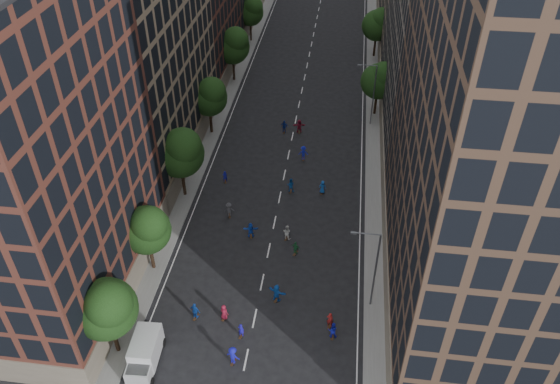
# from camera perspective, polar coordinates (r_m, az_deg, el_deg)

# --- Properties ---
(ground) EXTENTS (240.00, 240.00, 0.00)m
(ground) POSITION_cam_1_polar(r_m,az_deg,el_deg) (74.91, 1.26, 5.64)
(ground) COLOR black
(ground) RESTS_ON ground
(sidewalk_left) EXTENTS (4.00, 105.00, 0.15)m
(sidewalk_left) POSITION_cam_1_polar(r_m,az_deg,el_deg) (83.08, -6.50, 9.00)
(sidewalk_left) COLOR slate
(sidewalk_left) RESTS_ON ground
(sidewalk_right) EXTENTS (4.00, 105.00, 0.15)m
(sidewalk_right) POSITION_cam_1_polar(r_m,az_deg,el_deg) (81.18, 10.39, 7.84)
(sidewalk_right) COLOR slate
(sidewalk_right) RESTS_ON ground
(bldg_left_a) EXTENTS (14.00, 22.00, 30.00)m
(bldg_left_a) POSITION_cam_1_polar(r_m,az_deg,el_deg) (49.34, -25.15, 3.29)
(bldg_left_a) COLOR #552A20
(bldg_left_a) RESTS_ON ground
(bldg_left_b) EXTENTS (14.00, 26.00, 34.00)m
(bldg_left_b) POSITION_cam_1_polar(r_m,az_deg,el_deg) (67.32, -16.05, 16.53)
(bldg_left_b) COLOR #907A5E
(bldg_left_b) RESTS_ON ground
(bldg_right_a) EXTENTS (14.00, 30.00, 36.00)m
(bldg_right_a) POSITION_cam_1_polar(r_m,az_deg,el_deg) (45.64, 22.35, 5.79)
(bldg_right_a) COLOR #4C3629
(bldg_right_a) RESTS_ON ground
(bldg_right_b) EXTENTS (14.00, 28.00, 33.00)m
(bldg_right_b) POSITION_cam_1_polar(r_m,az_deg,el_deg) (71.99, 17.78, 17.17)
(bldg_right_b) COLOR #635B51
(bldg_right_b) RESTS_ON ground
(tree_left_0) EXTENTS (5.20, 5.20, 8.83)m
(tree_left_0) POSITION_cam_1_polar(r_m,az_deg,el_deg) (46.91, -17.64, -11.44)
(tree_left_0) COLOR black
(tree_left_0) RESTS_ON ground
(tree_left_1) EXTENTS (4.80, 4.80, 8.21)m
(tree_left_1) POSITION_cam_1_polar(r_m,az_deg,el_deg) (53.49, -13.72, -3.72)
(tree_left_1) COLOR black
(tree_left_1) RESTS_ON ground
(tree_left_2) EXTENTS (5.60, 5.60, 9.45)m
(tree_left_2) POSITION_cam_1_polar(r_m,az_deg,el_deg) (61.85, -10.35, 4.19)
(tree_left_2) COLOR black
(tree_left_2) RESTS_ON ground
(tree_left_3) EXTENTS (5.00, 5.00, 8.58)m
(tree_left_3) POSITION_cam_1_polar(r_m,az_deg,el_deg) (73.63, -7.37, 9.95)
(tree_left_3) COLOR black
(tree_left_3) RESTS_ON ground
(tree_left_4) EXTENTS (5.40, 5.40, 9.08)m
(tree_left_4) POSITION_cam_1_polar(r_m,az_deg,el_deg) (87.51, -4.90, 15.08)
(tree_left_4) COLOR black
(tree_left_4) RESTS_ON ground
(tree_left_5) EXTENTS (4.80, 4.80, 8.33)m
(tree_left_5) POSITION_cam_1_polar(r_m,az_deg,el_deg) (102.28, -3.06, 18.40)
(tree_left_5) COLOR black
(tree_left_5) RESTS_ON ground
(tree_right_a) EXTENTS (5.00, 5.00, 8.39)m
(tree_right_a) POSITION_cam_1_polar(r_m,az_deg,el_deg) (78.85, 10.40, 11.48)
(tree_right_a) COLOR black
(tree_right_a) RESTS_ON ground
(tree_right_b) EXTENTS (5.20, 5.20, 8.83)m
(tree_right_b) POSITION_cam_1_polar(r_m,az_deg,el_deg) (97.04, 10.26, 16.92)
(tree_right_b) COLOR black
(tree_right_b) RESTS_ON ground
(streetlamp_near) EXTENTS (2.64, 0.22, 9.06)m
(streetlamp_near) POSITION_cam_1_polar(r_m,az_deg,el_deg) (49.64, 9.73, -7.66)
(streetlamp_near) COLOR #595B60
(streetlamp_near) RESTS_ON ground
(streetlamp_far) EXTENTS (2.64, 0.22, 9.06)m
(streetlamp_far) POSITION_cam_1_polar(r_m,az_deg,el_deg) (76.46, 9.62, 10.29)
(streetlamp_far) COLOR #595B60
(streetlamp_far) RESTS_ON ground
(cargo_van) EXTENTS (2.48, 4.92, 2.57)m
(cargo_van) POSITION_cam_1_polar(r_m,az_deg,el_deg) (49.15, -13.97, -16.04)
(cargo_van) COLOR silver
(cargo_van) RESTS_ON ground
(skater_0) EXTENTS (0.98, 0.73, 1.84)m
(skater_0) POSITION_cam_1_polar(r_m,az_deg,el_deg) (50.96, -13.09, -13.95)
(skater_0) COLOR navy
(skater_0) RESTS_ON ground
(skater_1) EXTENTS (0.60, 0.45, 1.50)m
(skater_1) POSITION_cam_1_polar(r_m,az_deg,el_deg) (50.08, -4.09, -14.22)
(skater_1) COLOR #1E16B6
(skater_1) RESTS_ON ground
(skater_2) EXTENTS (0.85, 0.66, 1.75)m
(skater_2) POSITION_cam_1_polar(r_m,az_deg,el_deg) (50.02, 5.51, -14.20)
(skater_2) COLOR #151BB2
(skater_2) RESTS_ON ground
(skater_3) EXTENTS (1.36, 1.03, 1.87)m
(skater_3) POSITION_cam_1_polar(r_m,az_deg,el_deg) (48.34, -4.94, -16.69)
(skater_3) COLOR #1817BC
(skater_3) RESTS_ON ground
(skater_4) EXTENTS (1.17, 0.80, 1.84)m
(skater_4) POSITION_cam_1_polar(r_m,az_deg,el_deg) (51.66, -8.85, -12.21)
(skater_4) COLOR #133F9C
(skater_4) RESTS_ON ground
(skater_5) EXTENTS (1.89, 1.19, 1.95)m
(skater_5) POSITION_cam_1_polar(r_m,az_deg,el_deg) (52.40, -0.36, -10.53)
(skater_5) COLOR blue
(skater_5) RESTS_ON ground
(skater_6) EXTENTS (0.96, 0.79, 1.68)m
(skater_6) POSITION_cam_1_polar(r_m,az_deg,el_deg) (51.35, -5.87, -12.41)
(skater_6) COLOR maroon
(skater_6) RESTS_ON ground
(skater_7) EXTENTS (0.71, 0.55, 1.72)m
(skater_7) POSITION_cam_1_polar(r_m,az_deg,el_deg) (50.72, 5.24, -13.19)
(skater_7) COLOR maroon
(skater_7) RESTS_ON ground
(skater_8) EXTENTS (1.06, 0.95, 1.79)m
(skater_8) POSITION_cam_1_polar(r_m,az_deg,el_deg) (58.44, 0.73, -4.25)
(skater_8) COLOR silver
(skater_8) RESTS_ON ground
(skater_9) EXTENTS (1.29, 0.94, 1.79)m
(skater_9) POSITION_cam_1_polar(r_m,az_deg,el_deg) (61.51, -5.34, -1.88)
(skater_9) COLOR #414146
(skater_9) RESTS_ON ground
(skater_10) EXTENTS (0.99, 0.73, 1.56)m
(skater_10) POSITION_cam_1_polar(r_m,az_deg,el_deg) (56.87, 1.64, -5.90)
(skater_10) COLOR #1C5D30
(skater_10) RESTS_ON ground
(skater_11) EXTENTS (1.73, 0.78, 1.80)m
(skater_11) POSITION_cam_1_polar(r_m,az_deg,el_deg) (58.76, -3.08, -4.03)
(skater_11) COLOR blue
(skater_11) RESTS_ON ground
(skater_12) EXTENTS (0.92, 0.71, 1.69)m
(skater_12) POSITION_cam_1_polar(r_m,az_deg,el_deg) (64.75, 4.46, 0.49)
(skater_12) COLOR #13469E
(skater_12) RESTS_ON ground
(skater_13) EXTENTS (0.65, 0.53, 1.53)m
(skater_13) POSITION_cam_1_polar(r_m,az_deg,el_deg) (66.67, -5.77, 1.59)
(skater_13) COLOR #1317A1
(skater_13) RESTS_ON ground
(skater_14) EXTENTS (0.92, 0.73, 1.82)m
(skater_14) POSITION_cam_1_polar(r_m,az_deg,el_deg) (64.74, 1.12, 0.69)
(skater_14) COLOR navy
(skater_14) RESTS_ON ground
(skater_15) EXTENTS (1.34, 0.89, 1.94)m
(skater_15) POSITION_cam_1_polar(r_m,az_deg,el_deg) (70.19, 2.45, 4.07)
(skater_15) COLOR #151CAA
(skater_15) RESTS_ON ground
(skater_16) EXTENTS (1.12, 0.62, 1.81)m
(skater_16) POSITION_cam_1_polar(r_m,az_deg,el_deg) (75.66, 0.46, 6.82)
(skater_16) COLOR navy
(skater_16) RESTS_ON ground
(skater_17) EXTENTS (1.84, 0.87, 1.90)m
(skater_17) POSITION_cam_1_polar(r_m,az_deg,el_deg) (75.71, 2.02, 6.86)
(skater_17) COLOR maroon
(skater_17) RESTS_ON ground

